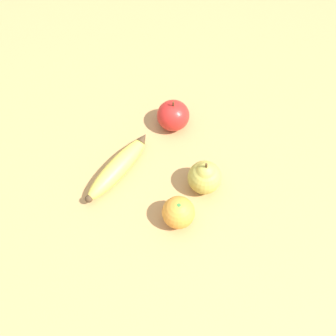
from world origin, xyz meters
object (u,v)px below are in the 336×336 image
banana (118,167)px  apple (173,115)px  orange (178,212)px  pear (205,177)px

banana → apple: 0.19m
banana → orange: size_ratio=2.56×
orange → apple: bearing=170.0°
apple → orange: bearing=-10.0°
banana → orange: 0.18m
banana → pear: (0.08, 0.18, 0.02)m
orange → apple: size_ratio=0.82×
banana → apple: size_ratio=2.11×
banana → apple: apple is taller
orange → banana: bearing=-143.4°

